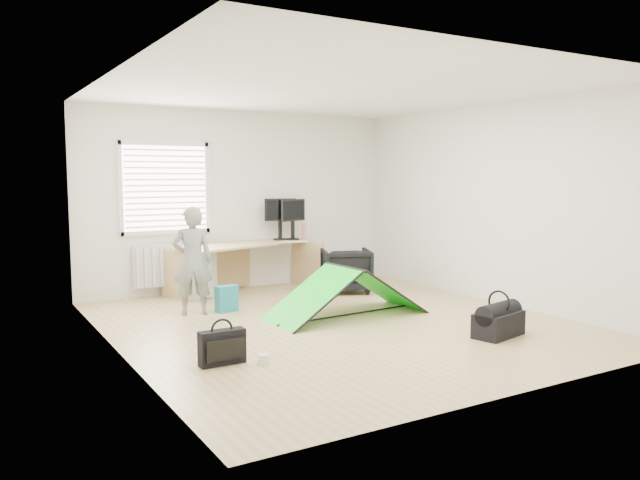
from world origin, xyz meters
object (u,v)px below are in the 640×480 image
thermos (304,232)px  kite (346,292)px  monitor_right (293,225)px  monitor_left (280,225)px  office_chair (346,270)px  desk (245,268)px  person (192,261)px  laptop_bag (222,347)px  duffel_bag (498,324)px  filing_cabinet (193,274)px  storage_crate (349,279)px

thermos → kite: bearing=-105.7°
thermos → monitor_right: bearing=-173.7°
monitor_left → office_chair: size_ratio=0.69×
desk → person: bearing=-156.3°
desk → monitor_left: 0.90m
laptop_bag → duffel_bag: bearing=-11.4°
monitor_left → monitor_right: 0.20m
office_chair → person: (-2.47, -0.30, 0.35)m
filing_cabinet → monitor_right: (1.62, 0.00, 0.63)m
monitor_right → duffel_bag: size_ratio=0.80×
storage_crate → laptop_bag: (-3.14, -2.65, 0.02)m
desk → monitor_right: 1.03m
monitor_right → duffel_bag: monitor_right is taller
monitor_right → laptop_bag: bearing=-145.0°
monitor_right → thermos: (0.21, 0.02, -0.11)m
desk → laptop_bag: size_ratio=4.99×
person → desk: bearing=-121.0°
filing_cabinet → kite: size_ratio=0.34×
duffel_bag → storage_crate: bearing=73.8°
person → monitor_left: bearing=-129.7°
thermos → storage_crate: bearing=-52.9°
kite → laptop_bag: 2.33m
monitor_right → duffel_bag: (0.48, -3.81, -0.83)m
person → office_chair: bearing=-155.8°
desk → filing_cabinet: 0.79m
desk → duffel_bag: desk is taller
monitor_left → desk: bearing=-152.1°
person → kite: size_ratio=0.68×
monitor_left → person: person is taller
desk → kite: size_ratio=1.09×
filing_cabinet → storage_crate: filing_cabinet is taller
filing_cabinet → monitor_right: size_ratio=1.37×
desk → storage_crate: 1.61m
filing_cabinet → duffel_bag: 4.35m
monitor_left → office_chair: (0.65, -0.88, -0.64)m
office_chair → laptop_bag: 3.82m
monitor_left → thermos: size_ratio=2.09×
office_chair → duffel_bag: bearing=113.8°
filing_cabinet → kite: (1.22, -2.15, -0.03)m
monitor_left → storage_crate: 1.36m
monitor_left → storage_crate: (0.85, -0.67, -0.82)m
kite → storage_crate: (1.07, 1.57, -0.16)m
person → kite: (1.60, -1.06, -0.37)m
monitor_right → person: bearing=-168.8°
monitor_left → person: bearing=-131.5°
desk → storage_crate: desk is taller
desk → kite: bearing=-96.4°
thermos → kite: 2.33m
office_chair → storage_crate: size_ratio=1.37×
monitor_right → office_chair: 1.13m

